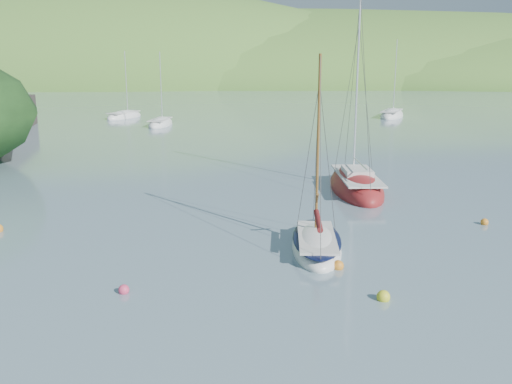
{
  "coord_description": "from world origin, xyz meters",
  "views": [
    {
      "loc": [
        0.33,
        -18.2,
        8.26
      ],
      "look_at": [
        0.22,
        8.0,
        1.91
      ],
      "focal_mm": 40.0,
      "sensor_mm": 36.0,
      "label": 1
    }
  ],
  "objects_px": {
    "daysailer_white": "(316,245)",
    "distant_sloop_c": "(124,117)",
    "sloop_red": "(356,187)",
    "distant_sloop_b": "(392,116)",
    "distant_sloop_a": "(161,124)"
  },
  "relations": [
    {
      "from": "distant_sloop_a",
      "to": "distant_sloop_c",
      "type": "bearing_deg",
      "value": 133.32
    },
    {
      "from": "daysailer_white",
      "to": "distant_sloop_b",
      "type": "height_order",
      "value": "distant_sloop_b"
    },
    {
      "from": "sloop_red",
      "to": "distant_sloop_b",
      "type": "bearing_deg",
      "value": 73.07
    },
    {
      "from": "daysailer_white",
      "to": "sloop_red",
      "type": "relative_size",
      "value": 0.7
    },
    {
      "from": "sloop_red",
      "to": "distant_sloop_a",
      "type": "distance_m",
      "value": 37.68
    },
    {
      "from": "sloop_red",
      "to": "distant_sloop_c",
      "type": "xyz_separation_m",
      "value": [
        -23.95,
        41.46,
        -0.06
      ]
    },
    {
      "from": "sloop_red",
      "to": "daysailer_white",
      "type": "bearing_deg",
      "value": -109.15
    },
    {
      "from": "distant_sloop_b",
      "to": "daysailer_white",
      "type": "bearing_deg",
      "value": -83.47
    },
    {
      "from": "daysailer_white",
      "to": "distant_sloop_a",
      "type": "bearing_deg",
      "value": 110.24
    },
    {
      "from": "sloop_red",
      "to": "distant_sloop_a",
      "type": "bearing_deg",
      "value": 116.78
    },
    {
      "from": "daysailer_white",
      "to": "distant_sloop_c",
      "type": "distance_m",
      "value": 56.31
    },
    {
      "from": "sloop_red",
      "to": "distant_sloop_a",
      "type": "xyz_separation_m",
      "value": [
        -17.74,
        33.25,
        -0.07
      ]
    },
    {
      "from": "daysailer_white",
      "to": "sloop_red",
      "type": "xyz_separation_m",
      "value": [
        3.55,
        11.02,
        0.02
      ]
    },
    {
      "from": "daysailer_white",
      "to": "distant_sloop_a",
      "type": "relative_size",
      "value": 0.95
    },
    {
      "from": "sloop_red",
      "to": "distant_sloop_b",
      "type": "xyz_separation_m",
      "value": [
        11.95,
        42.72,
        -0.05
      ]
    }
  ]
}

